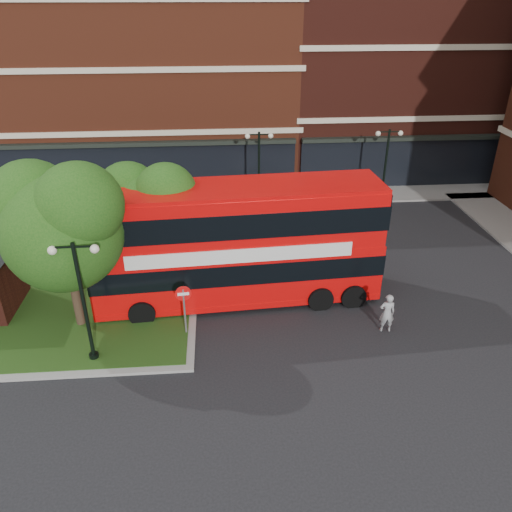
{
  "coord_description": "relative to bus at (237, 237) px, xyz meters",
  "views": [
    {
      "loc": [
        -0.53,
        -15.17,
        12.47
      ],
      "look_at": [
        1.02,
        4.39,
        2.0
      ],
      "focal_mm": 35.0,
      "sensor_mm": 36.0,
      "label": 1
    }
  ],
  "objects": [
    {
      "name": "lamp_island",
      "position": [
        -5.68,
        -3.94,
        -0.28
      ],
      "size": [
        1.72,
        0.36,
        5.0
      ],
      "color": "black",
      "rests_on": "ground"
    },
    {
      "name": "car_white",
      "position": [
        2.82,
        10.36,
        -2.34
      ],
      "size": [
        4.88,
        2.26,
        1.55
      ],
      "primitive_type": "imported",
      "rotation": [
        0.0,
        0.0,
        1.43
      ],
      "color": "white",
      "rests_on": "ground"
    },
    {
      "name": "lamp_far_right",
      "position": [
        9.82,
        10.36,
        -0.28
      ],
      "size": [
        1.72,
        0.36,
        5.0
      ],
      "color": "black",
      "rests_on": "ground"
    },
    {
      "name": "traffic_island",
      "position": [
        -8.18,
        -1.14,
        -3.04
      ],
      "size": [
        12.6,
        7.6,
        0.15
      ],
      "color": "gray",
      "rests_on": "ground"
    },
    {
      "name": "tree_island_east",
      "position": [
        -3.76,
        0.92,
        1.13
      ],
      "size": [
        4.46,
        3.9,
        6.29
      ],
      "color": "#2D2116",
      "rests_on": "ground"
    },
    {
      "name": "bus",
      "position": [
        0.0,
        0.0,
        0.0
      ],
      "size": [
        12.57,
        3.61,
        4.74
      ],
      "rotation": [
        0.0,
        0.0,
        0.06
      ],
      "color": "red",
      "rests_on": "ground"
    },
    {
      "name": "car_silver",
      "position": [
        -3.73,
        10.84,
        -2.4
      ],
      "size": [
        4.34,
        2.22,
        1.42
      ],
      "primitive_type": "imported",
      "rotation": [
        0.0,
        0.0,
        1.71
      ],
      "color": "#A4A7AB",
      "rests_on": "ground"
    },
    {
      "name": "woman",
      "position": [
        5.93,
        -2.98,
        -2.24
      ],
      "size": [
        0.66,
        0.46,
        1.75
      ],
      "primitive_type": "imported",
      "rotation": [
        0.0,
        0.0,
        3.08
      ],
      "color": "gray",
      "rests_on": "ground"
    },
    {
      "name": "lamp_far_left",
      "position": [
        1.82,
        10.36,
        -0.28
      ],
      "size": [
        1.72,
        0.36,
        5.0
      ],
      "color": "black",
      "rests_on": "ground"
    },
    {
      "name": "ground",
      "position": [
        -0.18,
        -4.14,
        -3.11
      ],
      "size": [
        120.0,
        120.0,
        0.0
      ],
      "primitive_type": "plane",
      "color": "black",
      "rests_on": "ground"
    },
    {
      "name": "pavement_far",
      "position": [
        -0.18,
        12.36,
        -3.05
      ],
      "size": [
        44.0,
        3.0,
        0.12
      ],
      "primitive_type": "cube",
      "color": "slate",
      "rests_on": "ground"
    },
    {
      "name": "terrace_far_left",
      "position": [
        -8.18,
        19.86,
        3.89
      ],
      "size": [
        26.0,
        12.0,
        14.0
      ],
      "primitive_type": "cube",
      "color": "maroon",
      "rests_on": "ground"
    },
    {
      "name": "terrace_far_right",
      "position": [
        13.82,
        19.86,
        4.89
      ],
      "size": [
        18.0,
        12.0,
        16.0
      ],
      "primitive_type": "cube",
      "color": "#471911",
      "rests_on": "ground"
    },
    {
      "name": "tree_island_west",
      "position": [
        -6.78,
        -1.56,
        1.68
      ],
      "size": [
        5.4,
        4.71,
        7.21
      ],
      "color": "#2D2116",
      "rests_on": "ground"
    },
    {
      "name": "no_entry_sign",
      "position": [
        -2.26,
        -2.64,
        -1.45
      ],
      "size": [
        0.64,
        0.12,
        2.33
      ],
      "rotation": [
        0.0,
        0.0,
        0.11
      ],
      "color": "slate",
      "rests_on": "ground"
    }
  ]
}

